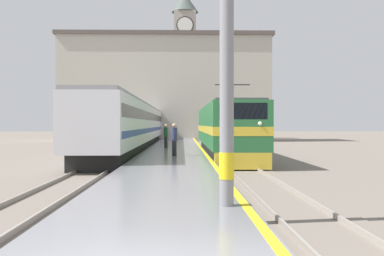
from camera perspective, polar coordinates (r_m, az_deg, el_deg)
ground_plane at (r=35.50m, az=-2.13°, el=-3.16°), size 200.00×200.00×0.00m
platform at (r=30.50m, az=-2.28°, el=-3.35°), size 4.25×140.00×0.45m
rail_track_near at (r=30.65m, az=4.24°, el=-3.69°), size 2.84×140.00×0.16m
rail_track_far at (r=30.79m, az=-9.03°, el=-3.67°), size 2.83×140.00×0.16m
locomotive_train at (r=30.98m, az=4.17°, el=-0.26°), size 2.92×19.19×4.60m
passenger_train at (r=44.82m, az=-6.57°, el=0.35°), size 2.92×50.06×3.98m
catenary_mast at (r=10.21m, az=4.71°, el=9.33°), size 2.24×0.34×7.00m
person_on_platform at (r=34.31m, az=-3.33°, el=-0.94°), size 0.34×0.34×1.81m
second_waiting_passenger at (r=25.72m, az=-2.26°, el=-1.36°), size 0.34×0.34×1.87m
clock_tower at (r=69.40m, az=-0.90°, el=8.43°), size 4.07×4.07×22.28m
station_building at (r=61.18m, az=-3.36°, el=5.00°), size 27.93×9.09×14.07m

